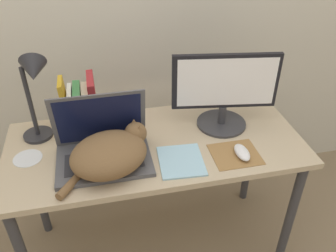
{
  "coord_description": "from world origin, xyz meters",
  "views": [
    {
      "loc": [
        -0.21,
        -0.95,
        1.68
      ],
      "look_at": [
        0.05,
        0.26,
        0.82
      ],
      "focal_mm": 38.0,
      "sensor_mm": 36.0,
      "label": 1
    }
  ],
  "objects_px": {
    "desk_lamp": "(34,85)",
    "notepad": "(181,161)",
    "book_row": "(82,106)",
    "external_monitor": "(225,90)",
    "laptop": "(103,148)",
    "cat": "(111,153)",
    "cd_disc": "(28,158)",
    "computer_mouse": "(242,152)"
  },
  "relations": [
    {
      "from": "external_monitor",
      "to": "computer_mouse",
      "type": "xyz_separation_m",
      "value": [
        0.01,
        -0.24,
        -0.17
      ]
    },
    {
      "from": "external_monitor",
      "to": "notepad",
      "type": "relative_size",
      "value": 2.17
    },
    {
      "from": "cat",
      "to": "desk_lamp",
      "type": "xyz_separation_m",
      "value": [
        -0.27,
        0.26,
        0.2
      ]
    },
    {
      "from": "laptop",
      "to": "notepad",
      "type": "xyz_separation_m",
      "value": [
        0.31,
        -0.1,
        -0.05
      ]
    },
    {
      "from": "book_row",
      "to": "desk_lamp",
      "type": "height_order",
      "value": "desk_lamp"
    },
    {
      "from": "external_monitor",
      "to": "notepad",
      "type": "xyz_separation_m",
      "value": [
        -0.25,
        -0.22,
        -0.18
      ]
    },
    {
      "from": "book_row",
      "to": "desk_lamp",
      "type": "bearing_deg",
      "value": -154.69
    },
    {
      "from": "desk_lamp",
      "to": "book_row",
      "type": "bearing_deg",
      "value": 25.31
    },
    {
      "from": "desk_lamp",
      "to": "cd_disc",
      "type": "bearing_deg",
      "value": -118.91
    },
    {
      "from": "computer_mouse",
      "to": "book_row",
      "type": "distance_m",
      "value": 0.75
    },
    {
      "from": "cd_disc",
      "to": "book_row",
      "type": "bearing_deg",
      "value": 40.72
    },
    {
      "from": "cd_disc",
      "to": "external_monitor",
      "type": "bearing_deg",
      "value": 4.38
    },
    {
      "from": "computer_mouse",
      "to": "cd_disc",
      "type": "relative_size",
      "value": 0.94
    },
    {
      "from": "laptop",
      "to": "cat",
      "type": "relative_size",
      "value": 0.97
    },
    {
      "from": "cat",
      "to": "computer_mouse",
      "type": "xyz_separation_m",
      "value": [
        0.54,
        -0.05,
        -0.05
      ]
    },
    {
      "from": "notepad",
      "to": "cat",
      "type": "bearing_deg",
      "value": 174.58
    },
    {
      "from": "laptop",
      "to": "computer_mouse",
      "type": "xyz_separation_m",
      "value": [
        0.57,
        -0.11,
        -0.03
      ]
    },
    {
      "from": "book_row",
      "to": "notepad",
      "type": "height_order",
      "value": "book_row"
    },
    {
      "from": "computer_mouse",
      "to": "book_row",
      "type": "height_order",
      "value": "book_row"
    },
    {
      "from": "notepad",
      "to": "cd_disc",
      "type": "xyz_separation_m",
      "value": [
        -0.62,
        0.16,
        -0.0
      ]
    },
    {
      "from": "laptop",
      "to": "computer_mouse",
      "type": "height_order",
      "value": "laptop"
    },
    {
      "from": "external_monitor",
      "to": "cd_disc",
      "type": "distance_m",
      "value": 0.9
    },
    {
      "from": "laptop",
      "to": "computer_mouse",
      "type": "relative_size",
      "value": 3.43
    },
    {
      "from": "external_monitor",
      "to": "notepad",
      "type": "distance_m",
      "value": 0.38
    },
    {
      "from": "cat",
      "to": "notepad",
      "type": "bearing_deg",
      "value": -5.42
    },
    {
      "from": "cd_disc",
      "to": "computer_mouse",
      "type": "bearing_deg",
      "value": -11.29
    },
    {
      "from": "external_monitor",
      "to": "computer_mouse",
      "type": "distance_m",
      "value": 0.29
    },
    {
      "from": "desk_lamp",
      "to": "notepad",
      "type": "xyz_separation_m",
      "value": [
        0.55,
        -0.28,
        -0.27
      ]
    },
    {
      "from": "external_monitor",
      "to": "desk_lamp",
      "type": "bearing_deg",
      "value": 175.86
    },
    {
      "from": "cat",
      "to": "computer_mouse",
      "type": "distance_m",
      "value": 0.55
    },
    {
      "from": "computer_mouse",
      "to": "notepad",
      "type": "distance_m",
      "value": 0.26
    },
    {
      "from": "external_monitor",
      "to": "laptop",
      "type": "bearing_deg",
      "value": -167.16
    },
    {
      "from": "desk_lamp",
      "to": "notepad",
      "type": "height_order",
      "value": "desk_lamp"
    },
    {
      "from": "book_row",
      "to": "cd_disc",
      "type": "height_order",
      "value": "book_row"
    },
    {
      "from": "computer_mouse",
      "to": "notepad",
      "type": "height_order",
      "value": "computer_mouse"
    },
    {
      "from": "book_row",
      "to": "desk_lamp",
      "type": "distance_m",
      "value": 0.25
    },
    {
      "from": "laptop",
      "to": "cat",
      "type": "bearing_deg",
      "value": -67.8
    },
    {
      "from": "cat",
      "to": "external_monitor",
      "type": "xyz_separation_m",
      "value": [
        0.54,
        0.2,
        0.11
      ]
    },
    {
      "from": "computer_mouse",
      "to": "desk_lamp",
      "type": "distance_m",
      "value": 0.9
    },
    {
      "from": "computer_mouse",
      "to": "book_row",
      "type": "relative_size",
      "value": 0.46
    },
    {
      "from": "computer_mouse",
      "to": "external_monitor",
      "type": "bearing_deg",
      "value": 91.23
    },
    {
      "from": "desk_lamp",
      "to": "cat",
      "type": "bearing_deg",
      "value": -43.34
    }
  ]
}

